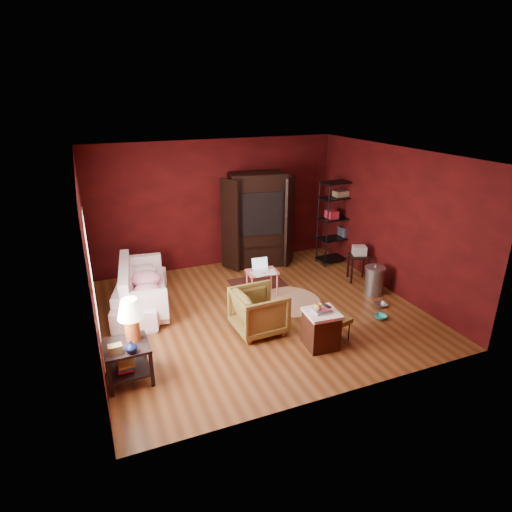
{
  "coord_description": "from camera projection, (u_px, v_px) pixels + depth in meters",
  "views": [
    {
      "loc": [
        -2.68,
        -6.34,
        3.73
      ],
      "look_at": [
        0.0,
        0.2,
        1.0
      ],
      "focal_mm": 30.0,
      "sensor_mm": 36.0,
      "label": 1
    }
  ],
  "objects": [
    {
      "name": "small_stand",
      "position": [
        359.0,
        255.0,
        8.84
      ],
      "size": [
        0.49,
        0.49,
        0.76
      ],
      "rotation": [
        0.0,
        0.0,
        -0.36
      ],
      "color": "black",
      "rests_on": "ground"
    },
    {
      "name": "sofa",
      "position": [
        140.0,
        289.0,
        7.75
      ],
      "size": [
        1.07,
        2.04,
        0.77
      ],
      "primitive_type": "imported",
      "rotation": [
        0.0,
        0.0,
        1.3
      ],
      "color": "white",
      "rests_on": "ground"
    },
    {
      "name": "hamper",
      "position": [
        321.0,
        328.0,
        6.59
      ],
      "size": [
        0.53,
        0.53,
        0.69
      ],
      "rotation": [
        0.0,
        0.0,
        -0.08
      ],
      "color": "#461C10",
      "rests_on": "ground"
    },
    {
      "name": "vase",
      "position": [
        131.0,
        347.0,
        5.53
      ],
      "size": [
        0.21,
        0.21,
        0.16
      ],
      "primitive_type": "imported",
      "rotation": [
        0.0,
        0.0,
        -0.37
      ],
      "color": "#0D1541",
      "rests_on": "side_table"
    },
    {
      "name": "armchair",
      "position": [
        259.0,
        309.0,
        6.99
      ],
      "size": [
        0.76,
        0.81,
        0.81
      ],
      "primitive_type": "imported",
      "rotation": [
        0.0,
        0.0,
        1.61
      ],
      "color": "black",
      "rests_on": "ground"
    },
    {
      "name": "wire_shelving",
      "position": [
        340.0,
        218.0,
        9.67
      ],
      "size": [
        0.95,
        0.45,
        1.9
      ],
      "rotation": [
        0.0,
        0.0,
        0.05
      ],
      "color": "black",
      "rests_on": "ground"
    },
    {
      "name": "rug_oriental",
      "position": [
        257.0,
        283.0,
        8.86
      ],
      "size": [
        1.12,
        0.76,
        0.01
      ],
      "rotation": [
        0.0,
        0.0,
        -0.03
      ],
      "color": "#531C16",
      "rests_on": "ground"
    },
    {
      "name": "mug",
      "position": [
        318.0,
        306.0,
        6.39
      ],
      "size": [
        0.12,
        0.1,
        0.12
      ],
      "primitive_type": "imported",
      "rotation": [
        0.0,
        0.0,
        0.08
      ],
      "color": "#F5D278",
      "rests_on": "hamper"
    },
    {
      "name": "rug_round",
      "position": [
        286.0,
        301.0,
        8.11
      ],
      "size": [
        1.38,
        1.38,
        0.01
      ],
      "rotation": [
        0.0,
        0.0,
        -0.07
      ],
      "color": "beige",
      "rests_on": "ground"
    },
    {
      "name": "sofa_cushions",
      "position": [
        141.0,
        288.0,
        7.75
      ],
      "size": [
        0.97,
        1.95,
        0.79
      ],
      "rotation": [
        0.0,
        0.0,
        -0.12
      ],
      "color": "white",
      "rests_on": "sofa"
    },
    {
      "name": "tv_armoire",
      "position": [
        257.0,
        218.0,
        9.48
      ],
      "size": [
        1.63,
        1.04,
        2.1
      ],
      "rotation": [
        0.0,
        0.0,
        -0.17
      ],
      "color": "black",
      "rests_on": "ground"
    },
    {
      "name": "pet_bowl_turquoise",
      "position": [
        381.0,
        313.0,
        7.46
      ],
      "size": [
        0.22,
        0.11,
        0.21
      ],
      "primitive_type": "imported",
      "rotation": [
        0.0,
        0.0,
        0.22
      ],
      "color": "#28B7BA",
      "rests_on": "ground"
    },
    {
      "name": "footstool",
      "position": [
        336.0,
        320.0,
        6.76
      ],
      "size": [
        0.47,
        0.47,
        0.4
      ],
      "rotation": [
        0.0,
        0.0,
        0.25
      ],
      "color": "black",
      "rests_on": "ground"
    },
    {
      "name": "trash_can",
      "position": [
        374.0,
        280.0,
        8.32
      ],
      "size": [
        0.43,
        0.43,
        0.61
      ],
      "rotation": [
        0.0,
        0.0,
        0.12
      ],
      "color": "#95949B",
      "rests_on": "ground"
    },
    {
      "name": "side_table",
      "position": [
        129.0,
        333.0,
        5.73
      ],
      "size": [
        0.61,
        0.61,
        1.17
      ],
      "rotation": [
        0.0,
        0.0,
        0.03
      ],
      "color": "black",
      "rests_on": "ground"
    },
    {
      "name": "laptop_desk",
      "position": [
        262.0,
        274.0,
        8.23
      ],
      "size": [
        0.61,
        0.49,
        0.72
      ],
      "rotation": [
        0.0,
        0.0,
        -0.07
      ],
      "color": "#FF7474",
      "rests_on": "ground"
    },
    {
      "name": "pet_bowl_steel",
      "position": [
        381.0,
        301.0,
        7.88
      ],
      "size": [
        0.24,
        0.07,
        0.24
      ],
      "primitive_type": "imported",
      "rotation": [
        0.0,
        0.0,
        -0.06
      ],
      "color": "#ABACB1",
      "rests_on": "ground"
    },
    {
      "name": "room",
      "position": [
        259.0,
        238.0,
        7.23
      ],
      "size": [
        5.54,
        5.04,
        2.84
      ],
      "color": "brown",
      "rests_on": "ground"
    }
  ]
}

